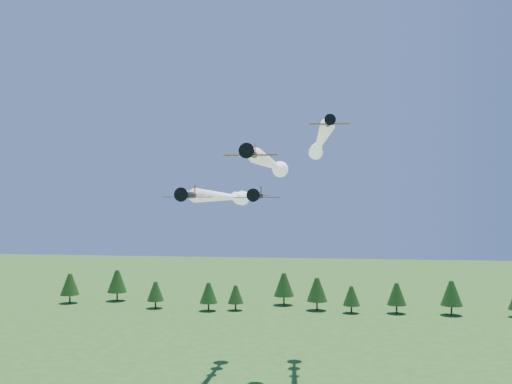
# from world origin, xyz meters

# --- Properties ---
(plane_lead) EXTENTS (8.33, 50.16, 3.70)m
(plane_lead) POSITION_xyz_m (0.39, 18.42, 45.91)
(plane_lead) COLOR black
(plane_lead) RESTS_ON ground
(plane_left) EXTENTS (8.37, 56.22, 3.70)m
(plane_left) POSITION_xyz_m (-11.15, 29.03, 39.60)
(plane_left) COLOR black
(plane_left) RESTS_ON ground
(plane_right) EXTENTS (9.42, 60.88, 3.70)m
(plane_right) POSITION_xyz_m (9.24, 32.67, 51.53)
(plane_right) COLOR black
(plane_right) RESTS_ON ground
(plane_slot) EXTENTS (8.51, 9.28, 3.00)m
(plane_slot) POSITION_xyz_m (-1.32, 7.63, 39.60)
(plane_slot) COLOR black
(plane_slot) RESTS_ON ground
(treeline) EXTENTS (174.31, 22.30, 11.94)m
(treeline) POSITION_xyz_m (-7.84, 109.90, 6.86)
(treeline) COLOR #382314
(treeline) RESTS_ON ground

